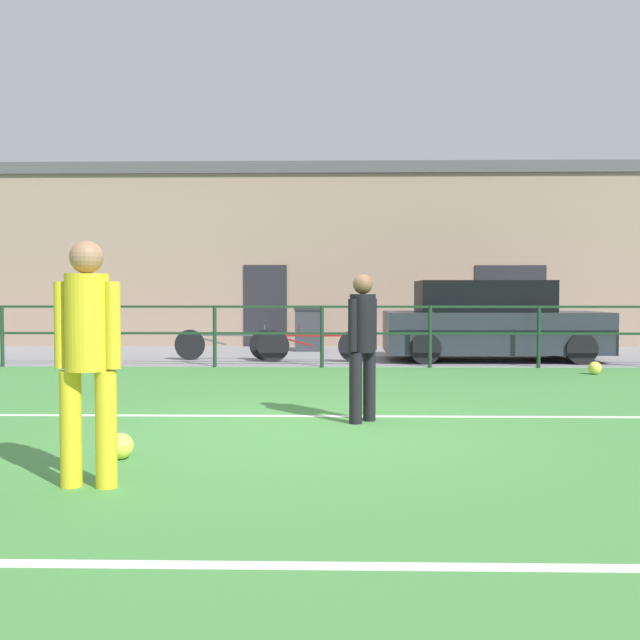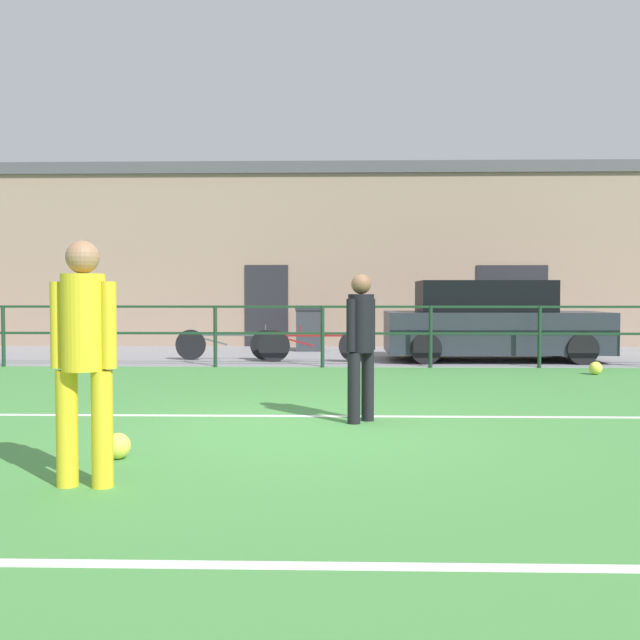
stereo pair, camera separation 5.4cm
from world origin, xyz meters
name	(u,v)px [view 2 (the right image)]	position (x,y,z in m)	size (l,w,h in m)	color
ground	(309,430)	(0.00, 0.00, -0.02)	(60.00, 44.00, 0.04)	#478C42
field_line_touchline	(312,416)	(0.00, 0.69, 0.00)	(36.00, 0.11, 0.00)	white
field_line_hash	(279,565)	(0.00, -3.71, 0.00)	(36.00, 0.11, 0.00)	white
pavement_strip	(325,355)	(0.00, 8.50, 0.01)	(48.00, 5.00, 0.02)	gray
perimeter_fence	(323,327)	(0.00, 6.00, 0.75)	(36.07, 0.07, 1.15)	#193823
clubhouse_facade	(328,257)	(0.00, 12.20, 2.37)	(28.00, 2.56, 4.72)	gray
player_goalkeeper	(361,338)	(0.54, 0.34, 0.90)	(0.32, 0.35, 1.58)	black
player_striker	(84,348)	(-1.50, -2.27, 0.99)	(0.48, 0.31, 1.74)	gold
soccer_ball_match	(118,446)	(-1.53, -1.42, 0.11)	(0.22, 0.22, 0.22)	#E5E04C
soccer_ball_spare	(596,368)	(4.65, 4.93, 0.11)	(0.22, 0.22, 0.22)	#E5E04C
parked_car_red	(491,323)	(3.39, 7.30, 0.78)	(4.36, 1.88, 1.61)	#282D38
bicycle_parked_1	(228,344)	(-1.96, 7.20, 0.34)	(2.14, 0.04, 0.72)	black
bicycle_parked_2	(314,345)	(-0.19, 6.82, 0.35)	(2.23, 0.04, 0.73)	black
trash_bin_0	(310,329)	(-0.39, 9.58, 0.54)	(0.65, 0.55, 1.03)	#33383D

